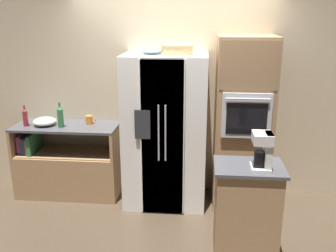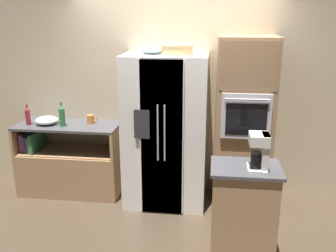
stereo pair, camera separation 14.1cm
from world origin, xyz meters
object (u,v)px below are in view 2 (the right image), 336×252
object	(u,v)px
bottle_tall	(62,116)
fruit_bowl	(152,51)
mixing_bowl	(47,120)
wall_oven	(243,124)
mug	(91,119)
coffee_maker	(261,150)
refrigerator	(166,131)
wicker_basket	(177,48)
bottle_short	(28,116)

from	to	relation	value
bottle_tall	fruit_bowl	bearing A→B (deg)	0.46
bottle_tall	mixing_bowl	bearing A→B (deg)	165.99
bottle_tall	wall_oven	bearing A→B (deg)	1.03
fruit_bowl	mug	size ratio (longest dim) A/B	1.91
coffee_maker	bottle_tall	bearing A→B (deg)	154.90
refrigerator	wicker_basket	size ratio (longest dim) A/B	4.86
bottle_short	coffee_maker	distance (m)	2.95
wicker_basket	bottle_short	xyz separation A→B (m)	(-1.89, 0.01, -0.86)
bottle_tall	refrigerator	bearing A→B (deg)	-0.25
refrigerator	coffee_maker	xyz separation A→B (m)	(0.99, -1.07, 0.20)
wicker_basket	coffee_maker	distance (m)	1.58
fruit_bowl	bottle_tall	world-z (taller)	fruit_bowl
mixing_bowl	bottle_tall	bearing A→B (deg)	-14.01
fruit_bowl	mug	bearing A→B (deg)	169.45
refrigerator	wall_oven	size ratio (longest dim) A/B	0.90
bottle_short	bottle_tall	bearing A→B (deg)	-0.70
wicker_basket	mug	distance (m)	1.46
refrigerator	fruit_bowl	world-z (taller)	fruit_bowl
refrigerator	wall_oven	world-z (taller)	wall_oven
fruit_bowl	coffee_maker	bearing A→B (deg)	-43.31
refrigerator	wall_oven	xyz separation A→B (m)	(0.92, 0.05, 0.11)
mixing_bowl	coffee_maker	bearing A→B (deg)	-24.15
wicker_basket	bottle_tall	world-z (taller)	wicker_basket
wicker_basket	mug	world-z (taller)	wicker_basket
refrigerator	bottle_tall	bearing A→B (deg)	179.75
wicker_basket	bottle_short	bearing A→B (deg)	179.68
refrigerator	mug	size ratio (longest dim) A/B	14.11
coffee_maker	refrigerator	bearing A→B (deg)	132.94
refrigerator	mug	world-z (taller)	refrigerator
fruit_bowl	bottle_short	xyz separation A→B (m)	(-1.60, -0.00, -0.82)
refrigerator	mug	xyz separation A→B (m)	(-0.99, 0.17, 0.07)
bottle_tall	wicker_basket	bearing A→B (deg)	-0.20
bottle_short	coffee_maker	xyz separation A→B (m)	(2.74, -1.08, 0.07)
refrigerator	coffee_maker	bearing A→B (deg)	-47.06
wall_oven	mug	size ratio (longest dim) A/B	15.70
bottle_tall	coffee_maker	size ratio (longest dim) A/B	0.91
wall_oven	bottle_short	bearing A→B (deg)	-179.27
wicker_basket	mixing_bowl	distance (m)	1.90
bottle_short	coffee_maker	world-z (taller)	coffee_maker
wall_oven	bottle_short	size ratio (longest dim) A/B	7.74
wicker_basket	bottle_tall	distance (m)	1.66
fruit_bowl	wicker_basket	bearing A→B (deg)	-2.76
mug	coffee_maker	world-z (taller)	coffee_maker
wall_oven	bottle_short	distance (m)	2.67
wall_oven	bottle_tall	xyz separation A→B (m)	(-2.22, -0.04, 0.04)
wicker_basket	mug	bearing A→B (deg)	171.44
fruit_bowl	bottle_short	world-z (taller)	fruit_bowl
fruit_bowl	mug	distance (m)	1.22
wicker_basket	bottle_tall	xyz separation A→B (m)	(-1.43, 0.00, -0.83)
wall_oven	mixing_bowl	xyz separation A→B (m)	(-2.45, 0.02, -0.05)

